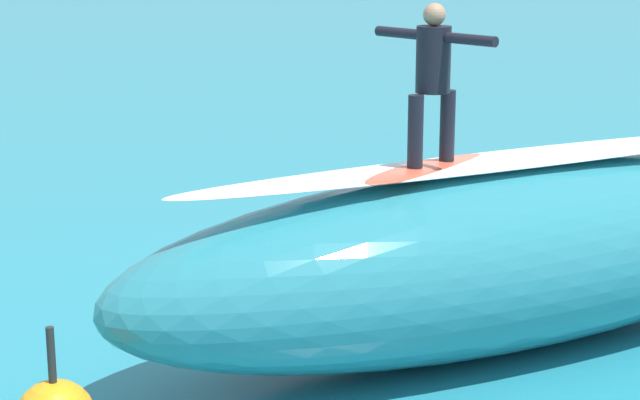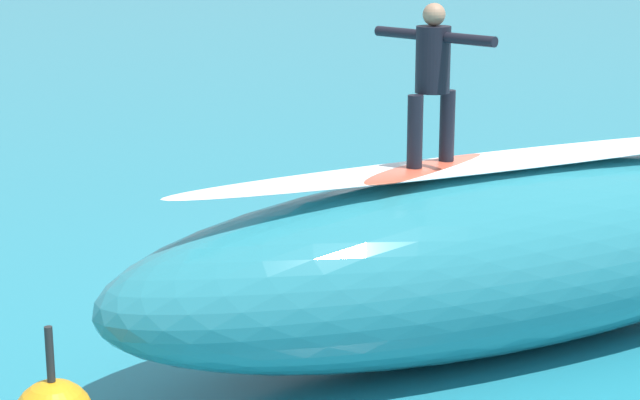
# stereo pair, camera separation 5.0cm
# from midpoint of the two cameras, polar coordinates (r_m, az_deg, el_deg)

# --- Properties ---
(ground_plane) EXTENTS (120.00, 120.00, 0.00)m
(ground_plane) POSITION_cam_midpoint_polar(r_m,az_deg,el_deg) (13.56, 5.90, -4.45)
(ground_plane) COLOR teal
(wave_crest) EXTENTS (8.77, 2.65, 1.92)m
(wave_crest) POSITION_cam_midpoint_polar(r_m,az_deg,el_deg) (11.60, 9.39, -2.79)
(wave_crest) COLOR teal
(wave_crest) RESTS_ON ground_plane
(wave_foam_lip) EXTENTS (7.41, 1.10, 0.08)m
(wave_foam_lip) POSITION_cam_midpoint_polar(r_m,az_deg,el_deg) (11.36, 9.59, 2.05)
(wave_foam_lip) COLOR white
(wave_foam_lip) RESTS_ON wave_crest
(surfboard_riding) EXTENTS (2.08, 0.98, 0.09)m
(surfboard_riding) POSITION_cam_midpoint_polar(r_m,az_deg,el_deg) (10.83, 5.58, 1.63)
(surfboard_riding) COLOR #E0563D
(surfboard_riding) RESTS_ON wave_crest
(surfer_riding) EXTENTS (0.60, 1.45, 1.55)m
(surfer_riding) POSITION_cam_midpoint_polar(r_m,az_deg,el_deg) (10.67, 5.70, 6.59)
(surfer_riding) COLOR black
(surfer_riding) RESTS_ON surfboard_riding
(surfboard_paddling) EXTENTS (1.45, 2.27, 0.07)m
(surfboard_paddling) POSITION_cam_midpoint_polar(r_m,az_deg,el_deg) (13.17, -4.82, -4.82)
(surfboard_paddling) COLOR #EAE5C6
(surfboard_paddling) RESTS_ON ground_plane
(surfer_paddling) EXTENTS (0.82, 1.47, 0.28)m
(surfer_paddling) POSITION_cam_midpoint_polar(r_m,az_deg,el_deg) (13.05, -4.45, -4.27)
(surfer_paddling) COLOR black
(surfer_paddling) RESTS_ON surfboard_paddling
(foam_patch_near) EXTENTS (0.98, 0.88, 0.11)m
(foam_patch_near) POSITION_cam_midpoint_polar(r_m,az_deg,el_deg) (14.24, 4.47, -3.28)
(foam_patch_near) COLOR white
(foam_patch_near) RESTS_ON ground_plane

